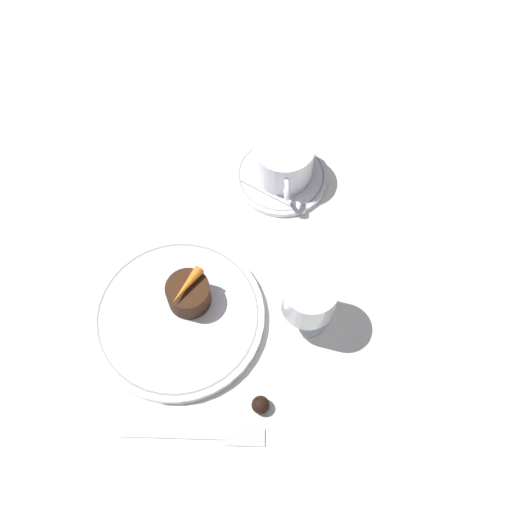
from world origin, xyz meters
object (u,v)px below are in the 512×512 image
coffee_cup (284,160)px  wine_glass (309,298)px  dessert_cake (189,294)px  fork (210,436)px  dinner_plate (178,319)px

coffee_cup → wine_glass: size_ratio=1.12×
wine_glass → dessert_cake: wine_glass is taller
wine_glass → dessert_cake: 0.17m
coffee_cup → dessert_cake: bearing=-35.3°
wine_glass → fork: bearing=-41.8°
coffee_cup → wine_glass: wine_glass is taller
dinner_plate → coffee_cup: (-0.23, 0.17, 0.04)m
wine_glass → fork: size_ratio=0.56×
dessert_cake → coffee_cup: bearing=144.7°
fork → dessert_cake: (-0.19, -0.02, 0.03)m
dinner_plate → wine_glass: bearing=88.1°
dinner_plate → dessert_cake: size_ratio=4.00×
dinner_plate → wine_glass: wine_glass is taller
fork → wine_glass: bearing=138.2°
coffee_cup → dessert_cake: coffee_cup is taller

